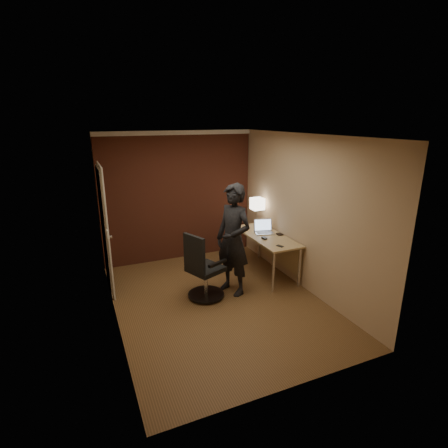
{
  "coord_description": "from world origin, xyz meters",
  "views": [
    {
      "loc": [
        -1.82,
        -4.49,
        2.73
      ],
      "look_at": [
        0.35,
        0.55,
        1.05
      ],
      "focal_mm": 28.0,
      "sensor_mm": 36.0,
      "label": 1
    }
  ],
  "objects_px": {
    "mouse": "(264,238)",
    "person": "(233,240)",
    "laptop": "(264,229)",
    "wallet": "(280,234)",
    "desk": "(270,242)",
    "desk_lamp": "(257,204)",
    "office_chair": "(203,271)",
    "phone": "(280,246)"
  },
  "relations": [
    {
      "from": "desk_lamp",
      "to": "office_chair",
      "type": "bearing_deg",
      "value": -145.25
    },
    {
      "from": "wallet",
      "to": "office_chair",
      "type": "distance_m",
      "value": 1.66
    },
    {
      "from": "wallet",
      "to": "office_chair",
      "type": "bearing_deg",
      "value": -167.33
    },
    {
      "from": "desk_lamp",
      "to": "person",
      "type": "bearing_deg",
      "value": -133.65
    },
    {
      "from": "mouse",
      "to": "person",
      "type": "xyz_separation_m",
      "value": [
        -0.7,
        -0.24,
        0.15
      ]
    },
    {
      "from": "person",
      "to": "desk_lamp",
      "type": "bearing_deg",
      "value": 113.83
    },
    {
      "from": "phone",
      "to": "desk_lamp",
      "type": "bearing_deg",
      "value": 58.6
    },
    {
      "from": "desk",
      "to": "wallet",
      "type": "relative_size",
      "value": 13.64
    },
    {
      "from": "desk",
      "to": "mouse",
      "type": "relative_size",
      "value": 15.0
    },
    {
      "from": "desk",
      "to": "wallet",
      "type": "height_order",
      "value": "wallet"
    },
    {
      "from": "desk",
      "to": "wallet",
      "type": "distance_m",
      "value": 0.22
    },
    {
      "from": "desk_lamp",
      "to": "wallet",
      "type": "bearing_deg",
      "value": -82.22
    },
    {
      "from": "laptop",
      "to": "mouse",
      "type": "distance_m",
      "value": 0.37
    },
    {
      "from": "laptop",
      "to": "wallet",
      "type": "height_order",
      "value": "laptop"
    },
    {
      "from": "desk_lamp",
      "to": "mouse",
      "type": "height_order",
      "value": "desk_lamp"
    },
    {
      "from": "phone",
      "to": "wallet",
      "type": "distance_m",
      "value": 0.59
    },
    {
      "from": "phone",
      "to": "mouse",
      "type": "bearing_deg",
      "value": 76.98
    },
    {
      "from": "laptop",
      "to": "wallet",
      "type": "relative_size",
      "value": 3.48
    },
    {
      "from": "mouse",
      "to": "desk",
      "type": "bearing_deg",
      "value": 35.97
    },
    {
      "from": "wallet",
      "to": "laptop",
      "type": "bearing_deg",
      "value": 129.56
    },
    {
      "from": "desk_lamp",
      "to": "laptop",
      "type": "height_order",
      "value": "desk_lamp"
    },
    {
      "from": "office_chair",
      "to": "person",
      "type": "height_order",
      "value": "person"
    },
    {
      "from": "laptop",
      "to": "phone",
      "type": "relative_size",
      "value": 3.33
    },
    {
      "from": "desk_lamp",
      "to": "mouse",
      "type": "distance_m",
      "value": 0.91
    },
    {
      "from": "laptop",
      "to": "wallet",
      "type": "xyz_separation_m",
      "value": [
        0.2,
        -0.24,
        -0.05
      ]
    },
    {
      "from": "desk",
      "to": "desk_lamp",
      "type": "xyz_separation_m",
      "value": [
        0.07,
        0.61,
        0.55
      ]
    },
    {
      "from": "mouse",
      "to": "office_chair",
      "type": "height_order",
      "value": "office_chair"
    },
    {
      "from": "phone",
      "to": "office_chair",
      "type": "distance_m",
      "value": 1.32
    },
    {
      "from": "desk",
      "to": "phone",
      "type": "height_order",
      "value": "phone"
    },
    {
      "from": "mouse",
      "to": "person",
      "type": "relative_size",
      "value": 0.06
    },
    {
      "from": "desk_lamp",
      "to": "wallet",
      "type": "xyz_separation_m",
      "value": [
        0.09,
        -0.68,
        -0.41
      ]
    },
    {
      "from": "phone",
      "to": "desk",
      "type": "bearing_deg",
      "value": 54.5
    },
    {
      "from": "mouse",
      "to": "office_chair",
      "type": "relative_size",
      "value": 0.09
    },
    {
      "from": "desk",
      "to": "phone",
      "type": "relative_size",
      "value": 13.04
    },
    {
      "from": "desk_lamp",
      "to": "office_chair",
      "type": "distance_m",
      "value": 1.95
    },
    {
      "from": "office_chair",
      "to": "wallet",
      "type": "bearing_deg",
      "value": 12.67
    },
    {
      "from": "laptop",
      "to": "person",
      "type": "height_order",
      "value": "person"
    },
    {
      "from": "desk_lamp",
      "to": "laptop",
      "type": "bearing_deg",
      "value": -102.95
    },
    {
      "from": "desk",
      "to": "phone",
      "type": "xyz_separation_m",
      "value": [
        -0.14,
        -0.57,
        0.13
      ]
    },
    {
      "from": "desk_lamp",
      "to": "laptop",
      "type": "relative_size",
      "value": 1.4
    },
    {
      "from": "office_chair",
      "to": "mouse",
      "type": "bearing_deg",
      "value": 12.2
    },
    {
      "from": "desk",
      "to": "phone",
      "type": "bearing_deg",
      "value": -104.28
    }
  ]
}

